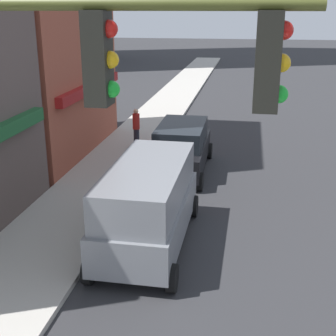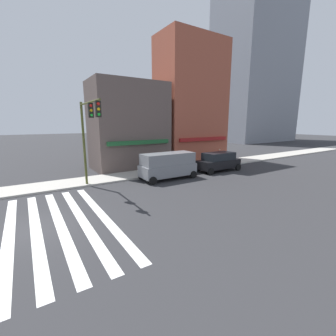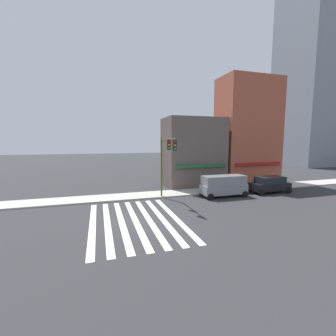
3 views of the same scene
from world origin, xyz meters
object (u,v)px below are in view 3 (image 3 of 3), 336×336
suv_black (270,184)px  pedestrian_red_jacket (272,179)px  van_grey (224,185)px  traffic_signal (166,155)px

suv_black → pedestrian_red_jacket: bearing=43.0°
van_grey → pedestrian_red_jacket: van_grey is taller
traffic_signal → van_grey: bearing=0.5°
pedestrian_red_jacket → suv_black: bearing=178.0°
van_grey → suv_black: bearing=0.4°
van_grey → suv_black: (6.23, 0.00, -0.25)m
van_grey → suv_black: van_grey is taller
traffic_signal → van_grey: (6.65, 0.06, -3.40)m
traffic_signal → pedestrian_red_jacket: traffic_signal is taller
suv_black → pedestrian_red_jacket: suv_black is taller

